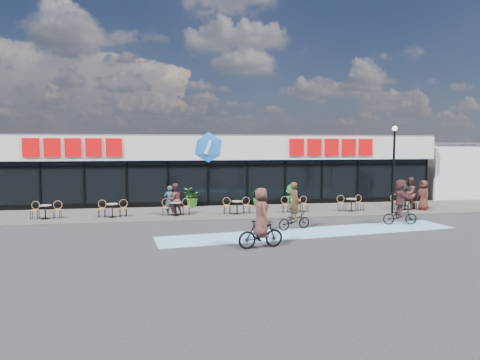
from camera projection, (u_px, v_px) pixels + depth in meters
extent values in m
plane|color=#28282B|center=(221.00, 229.00, 20.22)|extent=(120.00, 120.00, 0.00)
cube|color=#554F4B|center=(212.00, 213.00, 24.65)|extent=(44.00, 5.00, 0.10)
cube|color=#71A9D5|center=(312.00, 232.00, 19.37)|extent=(14.17, 4.13, 0.01)
cube|color=black|center=(205.00, 180.00, 29.94)|extent=(30.00, 6.00, 3.00)
cube|color=beige|center=(205.00, 148.00, 29.60)|extent=(30.60, 6.30, 1.50)
cube|color=#47474C|center=(204.00, 136.00, 29.68)|extent=(30.60, 6.30, 0.10)
cube|color=navy|center=(208.00, 159.00, 26.82)|extent=(30.60, 0.08, 0.18)
cube|color=black|center=(208.00, 166.00, 26.86)|extent=(30.00, 0.06, 0.08)
cube|color=black|center=(208.00, 204.00, 27.07)|extent=(30.00, 0.10, 0.40)
cube|color=#B70608|center=(73.00, 147.00, 25.25)|extent=(5.63, 0.18, 1.10)
cube|color=#B70608|center=(331.00, 147.00, 27.75)|extent=(5.63, 0.18, 1.10)
ellipsoid|color=blue|center=(208.00, 147.00, 26.50)|extent=(1.90, 0.24, 1.90)
cylinder|color=black|center=(40.00, 186.00, 25.39)|extent=(0.10, 0.10, 3.00)
cylinder|color=black|center=(84.00, 186.00, 25.78)|extent=(0.10, 0.10, 3.00)
cylinder|color=black|center=(127.00, 185.00, 26.17)|extent=(0.10, 0.10, 3.00)
cylinder|color=black|center=(168.00, 184.00, 26.57)|extent=(0.10, 0.10, 3.00)
cylinder|color=black|center=(208.00, 184.00, 26.96)|extent=(0.10, 0.10, 3.00)
cylinder|color=black|center=(247.00, 183.00, 27.35)|extent=(0.10, 0.10, 3.00)
cylinder|color=black|center=(285.00, 183.00, 27.74)|extent=(0.10, 0.10, 3.00)
cylinder|color=black|center=(322.00, 182.00, 28.13)|extent=(0.10, 0.10, 3.00)
cylinder|color=black|center=(358.00, 182.00, 28.52)|extent=(0.10, 0.10, 3.00)
cylinder|color=black|center=(393.00, 181.00, 28.91)|extent=(0.10, 0.10, 3.00)
cylinder|color=black|center=(426.00, 181.00, 29.30)|extent=(0.10, 0.10, 3.00)
cube|color=silver|center=(460.00, 169.00, 34.08)|extent=(9.00, 7.00, 4.00)
cube|color=#47474C|center=(462.00, 143.00, 33.91)|extent=(9.20, 7.20, 0.12)
cylinder|color=black|center=(393.00, 172.00, 23.84)|extent=(0.12, 0.12, 4.65)
sphere|color=#FFF2CC|center=(395.00, 129.00, 23.64)|extent=(0.28, 0.28, 0.28)
cylinder|color=tan|center=(45.00, 205.00, 22.19)|extent=(0.60, 0.60, 0.04)
cylinder|color=black|center=(45.00, 212.00, 22.22)|extent=(0.06, 0.06, 0.70)
cylinder|color=black|center=(46.00, 219.00, 22.25)|extent=(0.40, 0.40, 0.02)
cylinder|color=tan|center=(112.00, 204.00, 22.72)|extent=(0.60, 0.60, 0.04)
cylinder|color=black|center=(112.00, 210.00, 22.75)|extent=(0.06, 0.06, 0.70)
cylinder|color=black|center=(112.00, 217.00, 22.78)|extent=(0.40, 0.40, 0.02)
cylinder|color=tan|center=(176.00, 203.00, 23.25)|extent=(0.60, 0.60, 0.04)
cylinder|color=black|center=(176.00, 209.00, 23.28)|extent=(0.06, 0.06, 0.70)
cylinder|color=black|center=(176.00, 216.00, 23.31)|extent=(0.40, 0.40, 0.02)
cylinder|color=tan|center=(237.00, 201.00, 23.77)|extent=(0.60, 0.60, 0.04)
cylinder|color=black|center=(237.00, 208.00, 23.80)|extent=(0.06, 0.06, 0.70)
cylinder|color=black|center=(237.00, 214.00, 23.83)|extent=(0.40, 0.40, 0.02)
cylinder|color=tan|center=(295.00, 200.00, 24.30)|extent=(0.60, 0.60, 0.04)
cylinder|color=black|center=(295.00, 206.00, 24.33)|extent=(0.06, 0.06, 0.70)
cylinder|color=black|center=(295.00, 212.00, 24.36)|extent=(0.40, 0.40, 0.02)
cylinder|color=tan|center=(351.00, 199.00, 24.82)|extent=(0.60, 0.60, 0.04)
cylinder|color=black|center=(351.00, 205.00, 24.85)|extent=(0.06, 0.06, 0.70)
cylinder|color=black|center=(351.00, 211.00, 24.88)|extent=(0.40, 0.40, 0.02)
cylinder|color=tan|center=(405.00, 198.00, 25.35)|extent=(0.60, 0.60, 0.04)
cylinder|color=black|center=(405.00, 204.00, 25.38)|extent=(0.06, 0.06, 0.70)
cylinder|color=black|center=(405.00, 210.00, 25.41)|extent=(0.40, 0.40, 0.02)
imported|color=#2C641C|center=(191.00, 198.00, 26.43)|extent=(1.08, 0.94, 1.18)
imported|color=#195A1B|center=(257.00, 197.00, 27.20)|extent=(0.71, 0.71, 1.07)
imported|color=#1C6225|center=(290.00, 195.00, 27.39)|extent=(0.77, 0.86, 1.30)
imported|color=#32424E|center=(170.00, 200.00, 23.42)|extent=(0.60, 0.40, 1.63)
imported|color=brown|center=(175.00, 199.00, 23.50)|extent=(1.03, 0.92, 1.74)
imported|color=#462119|center=(423.00, 195.00, 25.24)|extent=(0.69, 0.94, 1.77)
imported|color=#192E1F|center=(405.00, 193.00, 26.70)|extent=(0.77, 1.05, 1.65)
imported|color=brown|center=(410.00, 193.00, 25.51)|extent=(1.18, 1.13, 1.92)
imported|color=black|center=(294.00, 220.00, 19.98)|extent=(1.77, 1.04, 0.88)
imported|color=#49301A|center=(294.00, 201.00, 19.90)|extent=(0.60, 0.75, 1.79)
imported|color=black|center=(400.00, 216.00, 21.25)|extent=(1.74, 0.82, 0.88)
imported|color=#51292D|center=(400.00, 197.00, 21.17)|extent=(0.78, 1.74, 1.81)
imported|color=black|center=(261.00, 234.00, 16.42)|extent=(1.89, 0.84, 1.10)
imported|color=#522D2A|center=(261.00, 212.00, 16.35)|extent=(0.76, 1.02, 1.89)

